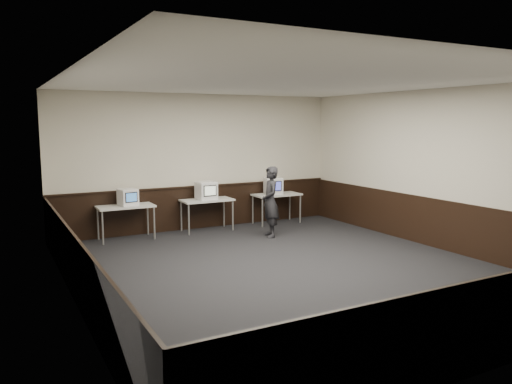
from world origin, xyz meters
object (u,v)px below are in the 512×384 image
emac_right (273,186)px  desk_left (126,209)px  desk_right (277,197)px  emac_left (128,197)px  person (270,202)px  emac_center (206,190)px  desk_center (207,202)px

emac_right → desk_left: bearing=-164.2°
desk_right → emac_right: emac_right is taller
desk_right → emac_right: (-0.10, 0.00, 0.28)m
desk_right → emac_right: bearing=178.9°
emac_left → person: 3.11m
emac_center → desk_left: bearing=178.5°
emac_right → person: 1.49m
desk_left → person: (2.90, -1.25, 0.11)m
desk_left → emac_left: emac_left is taller
desk_right → emac_right: size_ratio=2.24×
desk_right → person: person is taller
desk_center → emac_center: 0.28m
desk_right → emac_left: size_ratio=2.76×
desk_right → emac_left: emac_left is taller
emac_left → desk_right: bearing=-9.1°
emac_right → desk_center: bearing=-164.2°
desk_center → desk_right: (1.90, 0.00, 0.00)m
desk_left → desk_right: size_ratio=1.00×
person → desk_center: bearing=-125.4°
emac_right → emac_center: bearing=-163.6°
emac_left → person: person is taller
desk_right → emac_center: 1.94m
desk_right → emac_center: (-1.92, -0.02, 0.28)m
desk_left → desk_center: 1.90m
desk_left → desk_center: size_ratio=1.00×
desk_left → desk_center: bearing=0.0°
desk_left → emac_left: 0.26m
emac_center → emac_left: bearing=178.7°
desk_center → person: person is taller
desk_center → emac_center: (-0.02, -0.02, 0.28)m
emac_right → emac_left: bearing=-164.1°
desk_center → emac_right: bearing=0.1°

